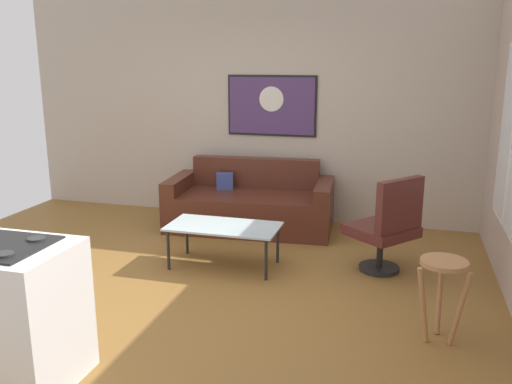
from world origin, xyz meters
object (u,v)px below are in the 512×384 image
coffee_table (224,229)px  armchair (388,226)px  bar_stool (443,278)px  couch (250,206)px  wall_painting (272,106)px

coffee_table → armchair: (1.53, 0.25, 0.08)m
coffee_table → armchair: 1.56m
coffee_table → bar_stool: 2.18m
couch → coffee_table: (0.09, -1.25, 0.11)m
wall_painting → couch: bearing=-104.0°
couch → wall_painting: 1.26m
wall_painting → armchair: bearing=-45.2°
bar_stool → armchair: bearing=109.6°
armchair → bar_stool: armchair is taller
bar_stool → couch: bearing=133.1°
wall_painting → coffee_table: bearing=-91.1°
couch → armchair: (1.63, -1.00, 0.19)m
couch → armchair: size_ratio=2.12×
bar_stool → wall_painting: 3.46m
coffee_table → couch: bearing=94.3°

